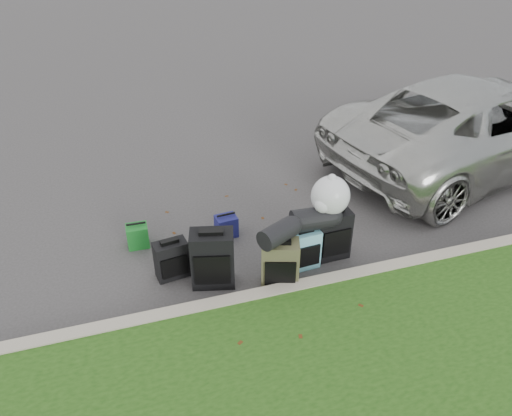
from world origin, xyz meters
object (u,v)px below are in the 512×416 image
object	(u,v)px
suitcase_large_black_left	(213,259)
tote_navy	(226,226)
suitcase_olive	(280,263)
suv	(476,124)
suitcase_small_black	(172,260)
suitcase_large_black_right	(332,234)
tote_green	(138,236)
suitcase_teal	(304,249)

from	to	relation	value
suitcase_large_black_left	tote_navy	size ratio (longest dim) A/B	2.42
suitcase_large_black_left	suitcase_olive	distance (m)	0.83
suv	suitcase_small_black	xyz separation A→B (m)	(-5.62, -1.54, -0.51)
suitcase_large_black_right	tote_green	bearing A→B (deg)	155.92
suitcase_large_black_left	tote_green	distance (m)	1.37
suv	tote_green	xyz separation A→B (m)	(-5.97, -0.76, -0.61)
suitcase_large_black_left	suitcase_olive	world-z (taller)	suitcase_large_black_left
suitcase_large_black_right	suitcase_teal	bearing A→B (deg)	-169.11
suitcase_olive	tote_navy	world-z (taller)	suitcase_olive
suitcase_small_black	suitcase_large_black_right	size ratio (longest dim) A/B	0.74
suitcase_small_black	tote_navy	bearing A→B (deg)	28.70
suitcase_small_black	tote_green	bearing A→B (deg)	106.10
suitcase_large_black_right	tote_green	world-z (taller)	suitcase_large_black_right
tote_navy	suitcase_olive	bearing A→B (deg)	-77.44
suitcase_large_black_right	tote_navy	distance (m)	1.52
suv	tote_green	distance (m)	6.05
suv	suitcase_large_black_right	bearing A→B (deg)	103.99
suitcase_small_black	suitcase_olive	bearing A→B (deg)	-31.63
suitcase_large_black_left	suv	bearing A→B (deg)	33.73
tote_navy	suitcase_teal	bearing A→B (deg)	-55.39
suitcase_large_black_right	tote_navy	xyz separation A→B (m)	(-1.22, 0.88, -0.19)
suitcase_small_black	suv	bearing A→B (deg)	7.32
suitcase_teal	tote_navy	distance (m)	1.26
suitcase_large_black_left	tote_navy	world-z (taller)	suitcase_large_black_left
suitcase_large_black_left	tote_green	xyz separation A→B (m)	(-0.82, 1.07, -0.22)
tote_green	tote_navy	xyz separation A→B (m)	(1.23, -0.13, -0.01)
suitcase_large_black_right	tote_green	size ratio (longest dim) A/B	2.14
suv	tote_green	size ratio (longest dim) A/B	16.94
suitcase_olive	tote_green	bearing A→B (deg)	158.34
tote_navy	suitcase_small_black	bearing A→B (deg)	-148.02
tote_green	suitcase_olive	bearing A→B (deg)	-37.82
suitcase_small_black	tote_navy	size ratio (longest dim) A/B	1.64
suv	suitcase_large_black_left	distance (m)	5.48
suv	suitcase_large_black_left	bearing A→B (deg)	96.97
suv	suitcase_small_black	bearing A→B (deg)	92.74
tote_navy	suv	bearing A→B (deg)	5.83
suv	tote_navy	xyz separation A→B (m)	(-4.74, -0.89, -0.61)
suitcase_small_black	suitcase_olive	world-z (taller)	suitcase_olive
suv	suitcase_large_black_right	world-z (taller)	suv
suv	suitcase_teal	size ratio (longest dim) A/B	10.11
suitcase_small_black	suitcase_teal	distance (m)	1.71
suitcase_small_black	suitcase_teal	xyz separation A→B (m)	(1.68, -0.31, 0.02)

